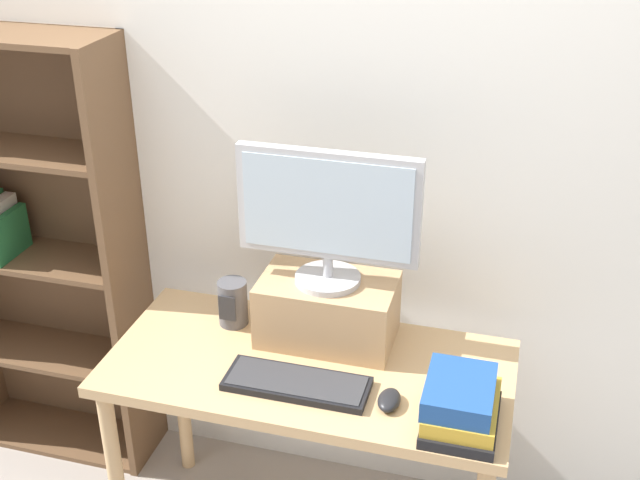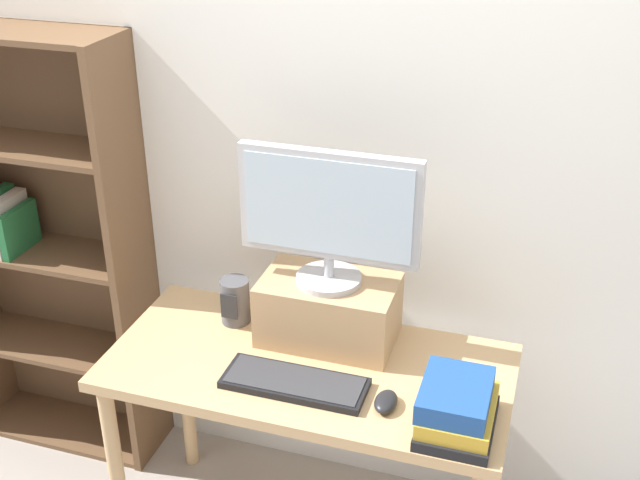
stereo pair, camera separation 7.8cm
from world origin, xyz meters
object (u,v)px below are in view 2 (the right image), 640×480
keyboard (294,383)px  desk (308,389)px  book_stack (457,407)px  riser_box (329,310)px  bookshelf_unit (40,245)px  computer_mouse (386,402)px  desk_speaker (235,301)px  computer_monitor (329,214)px

keyboard → desk: bearing=88.2°
book_stack → keyboard: bearing=175.8°
desk → keyboard: keyboard is taller
book_stack → desk: bearing=161.7°
desk → riser_box: (0.02, 0.15, 0.20)m
keyboard → book_stack: bearing=-4.2°
desk → keyboard: bearing=-91.8°
bookshelf_unit → book_stack: 1.68m
computer_mouse → desk_speaker: 0.64m
keyboard → computer_monitor: bearing=85.1°
riser_box → computer_mouse: (0.26, -0.28, -0.09)m
computer_monitor → computer_mouse: computer_monitor is taller
computer_mouse → book_stack: 0.21m
riser_box → computer_monitor: 0.34m
computer_monitor → computer_mouse: size_ratio=5.34×
desk_speaker → desk: bearing=-26.4°
book_stack → computer_mouse: bearing=173.1°
riser_box → computer_monitor: computer_monitor is taller
computer_mouse → book_stack: size_ratio=0.38×
bookshelf_unit → keyboard: 1.22m
bookshelf_unit → computer_mouse: bookshelf_unit is taller
keyboard → desk_speaker: 0.41m
bookshelf_unit → book_stack: bookshelf_unit is taller
riser_box → keyboard: size_ratio=0.99×
bookshelf_unit → keyboard: size_ratio=3.88×
computer_monitor → book_stack: 0.66m
computer_mouse → book_stack: book_stack is taller
bookshelf_unit → computer_monitor: size_ratio=2.97×
desk → computer_mouse: computer_mouse is taller
book_stack → bookshelf_unit: bearing=164.4°
riser_box → desk_speaker: riser_box is taller
riser_box → keyboard: bearing=-94.9°
keyboard → riser_box: bearing=85.1°
riser_box → desk_speaker: size_ratio=2.73×
computer_monitor → desk_speaker: computer_monitor is taller
keyboard → desk_speaker: bearing=137.6°
desk_speaker → computer_monitor: bearing=-0.1°
bookshelf_unit → computer_monitor: bearing=-7.1°
riser_box → keyboard: (-0.02, -0.27, -0.09)m
riser_box → keyboard: riser_box is taller
bookshelf_unit → computer_mouse: 1.49m
riser_box → desk_speaker: (-0.32, -0.00, -0.03)m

